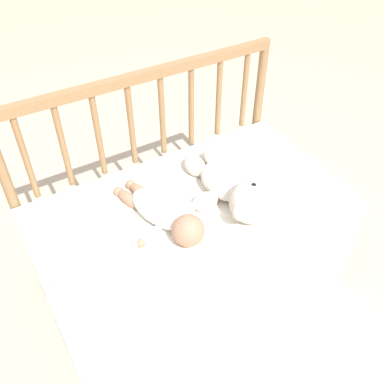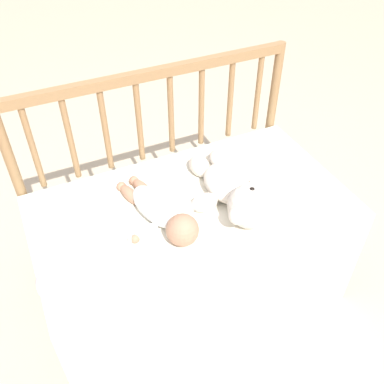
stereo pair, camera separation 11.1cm
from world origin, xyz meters
name	(u,v)px [view 2 (the right image)]	position (x,y,z in m)	size (l,w,h in m)	color
ground_plane	(192,289)	(0.00, 0.00, 0.00)	(12.00, 12.00, 0.00)	#C6B293
crib_mattress	(192,251)	(0.00, 0.00, 0.24)	(1.09, 0.61, 0.48)	silver
crib_rail	(156,132)	(0.00, 0.33, 0.59)	(1.09, 0.04, 0.85)	#997047
blanket	(193,202)	(0.01, 0.01, 0.49)	(0.79, 0.53, 0.01)	silver
teddy_bear	(235,191)	(0.14, -0.05, 0.54)	(0.31, 0.43, 0.15)	silver
baby	(161,212)	(-0.12, -0.02, 0.52)	(0.29, 0.39, 0.10)	white
small_pillow	(71,276)	(-0.45, -0.15, 0.51)	(0.20, 0.17, 0.06)	silver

